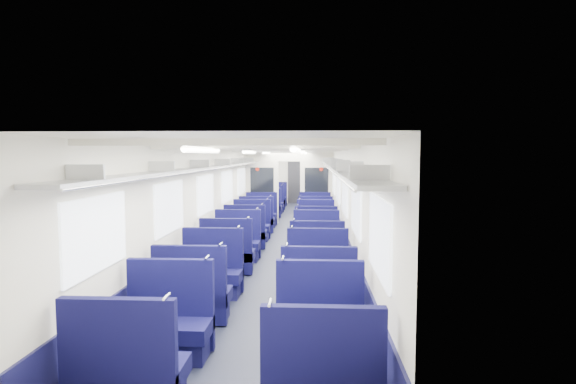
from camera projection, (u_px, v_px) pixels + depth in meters
The scene contains 40 objects.
floor at pixel (284, 239), 12.00m from camera, with size 2.80×18.00×0.01m, color black.
ceiling at pixel (284, 149), 11.81m from camera, with size 2.80×18.00×0.01m, color white.
wall_left at pixel (231, 194), 11.98m from camera, with size 0.02×18.00×2.35m, color silver.
dado_left at pixel (232, 225), 12.05m from camera, with size 0.03×17.90×0.70m, color #111037.
wall_right at pixel (338, 195), 11.83m from camera, with size 0.02×18.00×2.35m, color silver.
dado_right at pixel (337, 226), 11.90m from camera, with size 0.03×17.90×0.70m, color #111037.
wall_far at pixel (296, 177), 20.86m from camera, with size 2.80×0.02×2.35m, color silver.
luggage_rack_left at pixel (238, 164), 11.91m from camera, with size 0.36×17.40×0.18m.
luggage_rack_right at pixel (331, 164), 11.78m from camera, with size 0.36×17.40×0.18m.
windows at pixel (283, 186), 11.43m from camera, with size 2.78×15.60×0.75m.
ceiling_fittings at pixel (283, 152), 11.56m from camera, with size 2.70×16.06×0.11m.
end_door at pixel (296, 181), 20.82m from camera, with size 0.75×0.06×2.00m, color black.
bulkhead at pixel (289, 185), 14.66m from camera, with size 2.80×0.10×2.35m.
seat_0 at pixel (126, 376), 3.86m from camera, with size 0.97×0.53×1.08m.
seat_2 at pixel (168, 326), 4.98m from camera, with size 0.97×0.53×1.08m.
seat_3 at pixel (320, 328), 4.92m from camera, with size 0.97×0.53×1.08m.
seat_4 at pixel (192, 297), 6.00m from camera, with size 0.97×0.53×1.08m.
seat_5 at pixel (319, 299), 5.93m from camera, with size 0.97×0.53×1.08m.
seat_6 at pixel (212, 275), 7.14m from camera, with size 0.97×0.53×1.08m.
seat_7 at pixel (318, 275), 7.10m from camera, with size 0.97×0.53×1.08m.
seat_8 at pixel (228, 256), 8.48m from camera, with size 0.97×0.53×1.08m.
seat_9 at pixel (317, 259), 8.17m from camera, with size 0.97×0.53×1.08m.
seat_10 at pixel (237, 244), 9.55m from camera, with size 0.97×0.53×1.08m.
seat_11 at pixel (316, 245), 9.50m from camera, with size 0.97×0.53×1.08m.
seat_12 at pixel (245, 234), 10.74m from camera, with size 0.97×0.53×1.08m.
seat_13 at pixel (316, 236), 10.47m from camera, with size 0.97×0.53×1.08m.
seat_14 at pixel (251, 227), 11.79m from camera, with size 0.97×0.53×1.08m.
seat_15 at pixel (316, 228), 11.73m from camera, with size 0.97×0.53×1.08m.
seat_16 at pixel (257, 221), 12.93m from camera, with size 0.97×0.53×1.08m.
seat_17 at pixel (315, 221), 12.94m from camera, with size 0.97×0.53×1.08m.
seat_18 at pixel (261, 216), 14.04m from camera, with size 0.97×0.53×1.08m.
seat_19 at pixel (315, 216), 14.10m from camera, with size 0.97×0.53×1.08m.
seat_20 at pixel (267, 208), 16.01m from camera, with size 0.97×0.53×1.08m.
seat_21 at pixel (315, 208), 16.16m from camera, with size 0.97×0.53×1.08m.
seat_22 at pixel (271, 204), 17.26m from camera, with size 0.97×0.53×1.08m.
seat_23 at pixel (315, 205), 17.13m from camera, with size 0.97×0.53×1.08m.
seat_24 at pixel (273, 202), 18.35m from camera, with size 0.97×0.53×1.08m.
seat_25 at pixel (314, 202), 18.34m from camera, with size 0.97×0.53×1.08m.
seat_26 at pixel (275, 199), 19.47m from camera, with size 0.97×0.53×1.08m.
seat_27 at pixel (314, 199), 19.36m from camera, with size 0.97×0.53×1.08m.
Camera 1 is at (0.74, -11.84, 2.20)m, focal length 28.45 mm.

